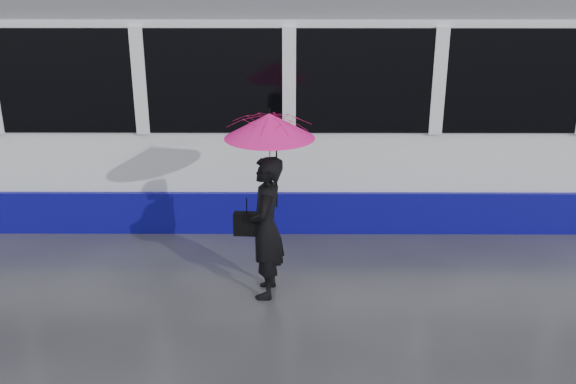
{
  "coord_description": "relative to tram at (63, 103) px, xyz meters",
  "views": [
    {
      "loc": [
        -0.43,
        -7.27,
        3.77
      ],
      "look_at": [
        -0.46,
        -0.0,
        1.1
      ],
      "focal_mm": 40.0,
      "sensor_mm": 36.0,
      "label": 1
    }
  ],
  "objects": [
    {
      "name": "tram",
      "position": [
        0.0,
        0.0,
        0.0
      ],
      "size": [
        26.0,
        2.56,
        3.35
      ],
      "color": "white",
      "rests_on": "ground"
    },
    {
      "name": "umbrella",
      "position": [
        3.29,
        -3.01,
        0.22
      ],
      "size": [
        1.06,
        1.06,
        1.14
      ],
      "rotation": [
        0.0,
        0.0,
        -0.07
      ],
      "color": "#FF1566",
      "rests_on": "ground"
    },
    {
      "name": "rails",
      "position": [
        3.95,
        -0.0,
        -1.63
      ],
      "size": [
        34.0,
        1.51,
        0.02
      ],
      "color": "#3F3D38",
      "rests_on": "ground"
    },
    {
      "name": "handbag",
      "position": [
        3.02,
        -2.99,
        -0.75
      ],
      "size": [
        0.31,
        0.15,
        0.44
      ],
      "rotation": [
        0.0,
        0.0,
        -0.07
      ],
      "color": "black",
      "rests_on": "ground"
    },
    {
      "name": "woman",
      "position": [
        3.24,
        -3.01,
        -0.79
      ],
      "size": [
        0.45,
        0.64,
        1.7
      ],
      "primitive_type": "imported",
      "rotation": [
        0.0,
        0.0,
        -1.64
      ],
      "color": "black",
      "rests_on": "ground"
    },
    {
      "name": "ground",
      "position": [
        3.95,
        -2.5,
        -1.64
      ],
      "size": [
        90.0,
        90.0,
        0.0
      ],
      "primitive_type": "plane",
      "color": "#28282C",
      "rests_on": "ground"
    }
  ]
}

